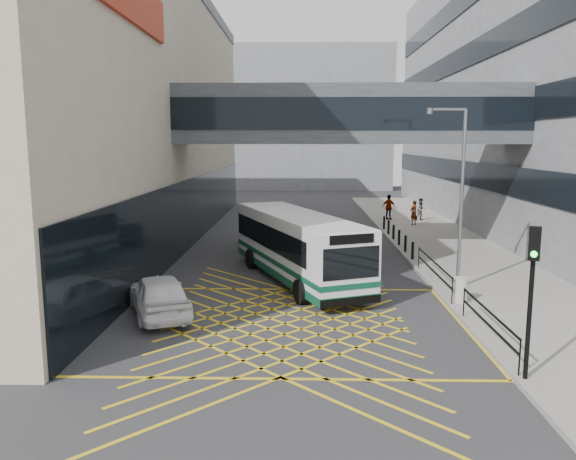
# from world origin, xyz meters

# --- Properties ---
(ground) EXTENTS (120.00, 120.00, 0.00)m
(ground) POSITION_xyz_m (0.00, 0.00, 0.00)
(ground) COLOR #333335
(building_far) EXTENTS (28.00, 16.00, 18.00)m
(building_far) POSITION_xyz_m (-2.00, 60.00, 9.00)
(building_far) COLOR slate
(building_far) RESTS_ON ground
(skybridge) EXTENTS (20.00, 4.10, 3.00)m
(skybridge) POSITION_xyz_m (3.00, 12.00, 7.50)
(skybridge) COLOR #40454A
(skybridge) RESTS_ON ground
(pavement) EXTENTS (6.00, 54.00, 0.16)m
(pavement) POSITION_xyz_m (9.00, 15.00, 0.08)
(pavement) COLOR gray
(pavement) RESTS_ON ground
(box_junction) EXTENTS (12.00, 9.00, 0.01)m
(box_junction) POSITION_xyz_m (0.00, 0.00, 0.00)
(box_junction) COLOR gold
(box_junction) RESTS_ON ground
(bus) EXTENTS (6.22, 10.78, 2.98)m
(bus) POSITION_xyz_m (0.31, 6.13, 1.60)
(bus) COLOR silver
(bus) RESTS_ON ground
(car_white) EXTENTS (3.70, 5.25, 1.55)m
(car_white) POSITION_xyz_m (-4.50, 0.85, 0.77)
(car_white) COLOR white
(car_white) RESTS_ON ground
(car_dark) EXTENTS (2.19, 4.38, 1.32)m
(car_dark) POSITION_xyz_m (-1.80, 15.00, 0.66)
(car_dark) COLOR black
(car_dark) RESTS_ON ground
(car_silver) EXTENTS (2.31, 4.25, 1.26)m
(car_silver) POSITION_xyz_m (1.39, 20.27, 0.63)
(car_silver) COLOR #9FA3A7
(car_silver) RESTS_ON ground
(traffic_light) EXTENTS (0.32, 0.47, 3.95)m
(traffic_light) POSITION_xyz_m (6.21, -4.77, 2.73)
(traffic_light) COLOR black
(traffic_light) RESTS_ON pavement
(street_lamp) EXTENTS (1.65, 0.35, 7.27)m
(street_lamp) POSITION_xyz_m (6.83, 4.29, 4.30)
(street_lamp) COLOR slate
(street_lamp) RESTS_ON pavement
(litter_bin) EXTENTS (0.54, 0.54, 0.93)m
(litter_bin) POSITION_xyz_m (6.52, 2.26, 0.63)
(litter_bin) COLOR #ADA89E
(litter_bin) RESTS_ON pavement
(kerb_railings) EXTENTS (0.05, 12.54, 1.00)m
(kerb_railings) POSITION_xyz_m (6.15, 1.78, 0.88)
(kerb_railings) COLOR black
(kerb_railings) RESTS_ON pavement
(bollards) EXTENTS (0.14, 10.14, 0.90)m
(bollards) POSITION_xyz_m (6.25, 15.00, 0.61)
(bollards) COLOR black
(bollards) RESTS_ON pavement
(pedestrian_a) EXTENTS (0.85, 0.82, 1.74)m
(pedestrian_a) POSITION_xyz_m (8.68, 22.10, 1.03)
(pedestrian_a) COLOR gray
(pedestrian_a) RESTS_ON pavement
(pedestrian_b) EXTENTS (0.93, 0.71, 1.69)m
(pedestrian_b) POSITION_xyz_m (9.70, 24.41, 1.00)
(pedestrian_b) COLOR gray
(pedestrian_b) RESTS_ON pavement
(pedestrian_c) EXTENTS (1.24, 1.10, 1.92)m
(pedestrian_c) POSITION_xyz_m (7.33, 24.85, 1.12)
(pedestrian_c) COLOR gray
(pedestrian_c) RESTS_ON pavement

